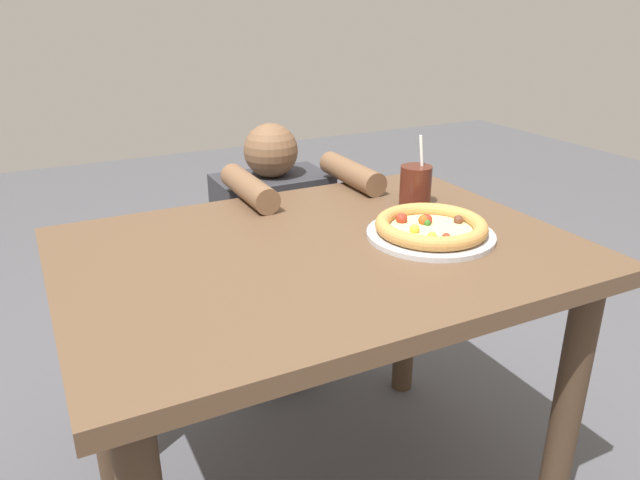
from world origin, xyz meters
TOP-DOWN VIEW (x-y plane):
  - dining_table at (0.00, 0.00)m, footprint 1.14×0.83m
  - pizza_near at (0.25, -0.07)m, footprint 0.30×0.30m
  - drink_cup_colored at (0.36, 0.15)m, footprint 0.08×0.08m
  - diner_seated at (0.14, 0.60)m, footprint 0.39×0.51m

SIDE VIEW (x-z plane):
  - diner_seated at x=0.14m, z-range -0.04..0.87m
  - dining_table at x=0.00m, z-range 0.25..1.00m
  - pizza_near at x=0.25m, z-range 0.75..0.79m
  - drink_cup_colored at x=0.36m, z-range 0.71..0.90m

